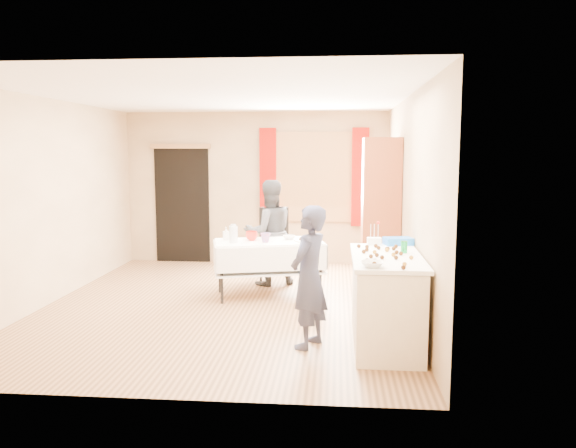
# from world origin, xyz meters

# --- Properties ---
(floor) EXTENTS (4.50, 5.50, 0.02)m
(floor) POSITION_xyz_m (0.00, 0.00, -0.01)
(floor) COLOR #9E7047
(floor) RESTS_ON ground
(ceiling) EXTENTS (4.50, 5.50, 0.02)m
(ceiling) POSITION_xyz_m (0.00, 0.00, 2.61)
(ceiling) COLOR white
(ceiling) RESTS_ON floor
(wall_back) EXTENTS (4.50, 0.02, 2.60)m
(wall_back) POSITION_xyz_m (0.00, 2.76, 1.30)
(wall_back) COLOR tan
(wall_back) RESTS_ON floor
(wall_front) EXTENTS (4.50, 0.02, 2.60)m
(wall_front) POSITION_xyz_m (0.00, -2.76, 1.30)
(wall_front) COLOR tan
(wall_front) RESTS_ON floor
(wall_left) EXTENTS (0.02, 5.50, 2.60)m
(wall_left) POSITION_xyz_m (-2.26, 0.00, 1.30)
(wall_left) COLOR tan
(wall_left) RESTS_ON floor
(wall_right) EXTENTS (0.02, 5.50, 2.60)m
(wall_right) POSITION_xyz_m (2.26, 0.00, 1.30)
(wall_right) COLOR tan
(wall_right) RESTS_ON floor
(window_frame) EXTENTS (1.32, 0.06, 1.52)m
(window_frame) POSITION_xyz_m (1.00, 2.72, 1.50)
(window_frame) COLOR olive
(window_frame) RESTS_ON wall_back
(window_pane) EXTENTS (1.20, 0.02, 1.40)m
(window_pane) POSITION_xyz_m (1.00, 2.71, 1.50)
(window_pane) COLOR white
(window_pane) RESTS_ON wall_back
(curtain_left) EXTENTS (0.28, 0.06, 1.65)m
(curtain_left) POSITION_xyz_m (0.22, 2.67, 1.50)
(curtain_left) COLOR #940D04
(curtain_left) RESTS_ON wall_back
(curtain_right) EXTENTS (0.28, 0.06, 1.65)m
(curtain_right) POSITION_xyz_m (1.78, 2.67, 1.50)
(curtain_right) COLOR #940D04
(curtain_right) RESTS_ON wall_back
(doorway) EXTENTS (0.95, 0.04, 2.00)m
(doorway) POSITION_xyz_m (-1.30, 2.73, 1.00)
(doorway) COLOR black
(doorway) RESTS_ON floor
(door_lintel) EXTENTS (1.05, 0.06, 0.08)m
(door_lintel) POSITION_xyz_m (-1.30, 2.70, 2.02)
(door_lintel) COLOR olive
(door_lintel) RESTS_ON wall_back
(cabinet) EXTENTS (0.50, 0.60, 2.12)m
(cabinet) POSITION_xyz_m (1.99, 0.86, 1.06)
(cabinet) COLOR brown
(cabinet) RESTS_ON floor
(counter) EXTENTS (0.68, 1.44, 0.91)m
(counter) POSITION_xyz_m (1.89, -1.31, 0.45)
(counter) COLOR #F6E8CD
(counter) RESTS_ON floor
(party_table) EXTENTS (1.59, 1.08, 0.75)m
(party_table) POSITION_xyz_m (0.49, 0.49, 0.45)
(party_table) COLOR black
(party_table) RESTS_ON floor
(chair) EXTENTS (0.49, 0.49, 1.09)m
(chair) POSITION_xyz_m (0.45, 1.46, 0.32)
(chair) COLOR black
(chair) RESTS_ON floor
(girl) EXTENTS (0.77, 0.72, 1.41)m
(girl) POSITION_xyz_m (1.13, -1.44, 0.71)
(girl) COLOR #282A45
(girl) RESTS_ON floor
(woman) EXTENTS (1.16, 1.11, 1.53)m
(woman) POSITION_xyz_m (0.42, 1.14, 0.76)
(woman) COLOR black
(woman) RESTS_ON floor
(soda_can) EXTENTS (0.08, 0.08, 0.12)m
(soda_can) POSITION_xyz_m (2.08, -1.16, 0.97)
(soda_can) COLOR #10973D
(soda_can) RESTS_ON counter
(mixing_bowl) EXTENTS (0.24, 0.24, 0.05)m
(mixing_bowl) POSITION_xyz_m (1.71, -1.89, 0.94)
(mixing_bowl) COLOR white
(mixing_bowl) RESTS_ON counter
(foam_block) EXTENTS (0.16, 0.11, 0.08)m
(foam_block) POSITION_xyz_m (1.81, -0.68, 0.95)
(foam_block) COLOR white
(foam_block) RESTS_ON counter
(blue_basket) EXTENTS (0.34, 0.26, 0.08)m
(blue_basket) POSITION_xyz_m (2.07, -0.65, 0.95)
(blue_basket) COLOR blue
(blue_basket) RESTS_ON counter
(pitcher) EXTENTS (0.13, 0.13, 0.22)m
(pitcher) POSITION_xyz_m (0.06, 0.29, 0.86)
(pitcher) COLOR silver
(pitcher) RESTS_ON party_table
(cup_red) EXTENTS (0.22, 0.22, 0.12)m
(cup_red) POSITION_xyz_m (0.26, 0.50, 0.81)
(cup_red) COLOR red
(cup_red) RESTS_ON party_table
(cup_rainbow) EXTENTS (0.17, 0.17, 0.12)m
(cup_rainbow) POSITION_xyz_m (0.47, 0.36, 0.81)
(cup_rainbow) COLOR red
(cup_rainbow) RESTS_ON party_table
(small_bowl) EXTENTS (0.31, 0.31, 0.05)m
(small_bowl) POSITION_xyz_m (0.75, 0.66, 0.78)
(small_bowl) COLOR white
(small_bowl) RESTS_ON party_table
(pastry_tray) EXTENTS (0.34, 0.29, 0.02)m
(pastry_tray) POSITION_xyz_m (0.99, 0.48, 0.76)
(pastry_tray) COLOR white
(pastry_tray) RESTS_ON party_table
(bottle) EXTENTS (0.13, 0.13, 0.17)m
(bottle) POSITION_xyz_m (-0.09, 0.51, 0.84)
(bottle) COLOR white
(bottle) RESTS_ON party_table
(cake_balls) EXTENTS (0.51, 1.16, 0.04)m
(cake_balls) POSITION_xyz_m (1.85, -1.34, 0.93)
(cake_balls) COLOR #3F2314
(cake_balls) RESTS_ON counter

